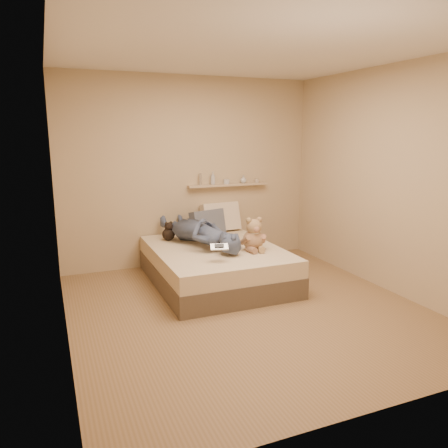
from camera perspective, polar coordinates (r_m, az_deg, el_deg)
name	(u,v)px	position (r m, az deg, el deg)	size (l,w,h in m)	color
room	(249,188)	(4.39, 3.23, 4.77)	(3.80, 3.80, 3.80)	olive
bed	(215,265)	(5.46, -1.12, -5.36)	(1.50, 1.90, 0.45)	brown
game_console	(219,247)	(4.76, -0.62, -3.01)	(0.21, 0.13, 0.07)	#A8AAAF
teddy_bear	(254,237)	(5.23, 3.90, -1.68)	(0.34, 0.33, 0.41)	#9F7957
dark_plush	(169,232)	(5.76, -7.26, -1.09)	(0.17, 0.17, 0.25)	black
pillow_cream	(220,217)	(6.25, -0.46, 0.89)	(0.55, 0.16, 0.40)	beige
pillow_grey	(208,222)	(6.04, -2.15, 0.20)	(0.50, 0.14, 0.34)	#565968
person	(200,231)	(5.48, -3.18, -0.96)	(0.54, 1.47, 0.35)	#454F6D
wall_shelf	(228,185)	(6.31, 0.52, 5.13)	(1.20, 0.12, 0.03)	tan
shelf_bottles	(228,179)	(6.30, 0.52, 5.84)	(0.94, 0.12, 0.18)	silver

